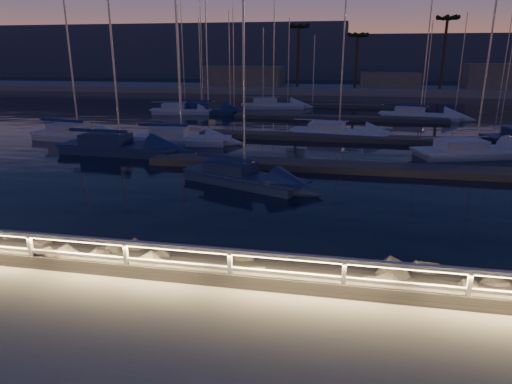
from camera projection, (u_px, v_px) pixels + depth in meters
ground at (304, 292)px, 11.99m from camera, size 400.00×400.00×0.00m
harbor_water at (336, 134)px, 41.58m from camera, size 400.00×440.00×0.60m
guard_rail at (302, 265)px, 11.77m from camera, size 44.11×0.12×1.06m
riprap at (294, 272)px, 13.55m from camera, size 39.23×3.00×1.34m
floating_docks at (336, 126)px, 42.62m from camera, size 22.00×36.00×0.40m
far_shore at (342, 88)px, 81.47m from camera, size 160.00×14.00×5.20m
palm_left at (299, 29)px, 78.14m from camera, size 3.00×3.00×11.20m
palm_center at (358, 37)px, 77.63m from camera, size 3.00×3.00×9.70m
palm_right at (447, 22)px, 73.45m from camera, size 3.00×3.00×12.20m
distant_hills at (273, 59)px, 140.25m from camera, size 230.00×37.50×18.00m
sailboat_a at (77, 134)px, 36.38m from camera, size 8.18×3.53×13.57m
sailboat_b at (242, 176)px, 24.20m from camera, size 7.23×4.48×11.98m
sailboat_c at (472, 150)px, 30.48m from camera, size 8.54×4.80×13.99m
sailboat_e at (179, 138)px, 34.96m from camera, size 7.56×2.78×12.69m
sailboat_f at (118, 146)px, 31.60m from camera, size 8.79×3.08×14.74m
sailboat_g at (336, 132)px, 37.98m from camera, size 8.21×3.35×13.54m
sailboat_i at (180, 110)px, 52.54m from camera, size 7.30×3.47×12.07m
sailboat_j at (207, 109)px, 53.03m from camera, size 8.20×3.72×13.50m
sailboat_k at (418, 115)px, 48.46m from camera, size 8.71×4.05×14.27m
sailboat_n at (271, 105)px, 57.80m from camera, size 8.40×4.13×13.79m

